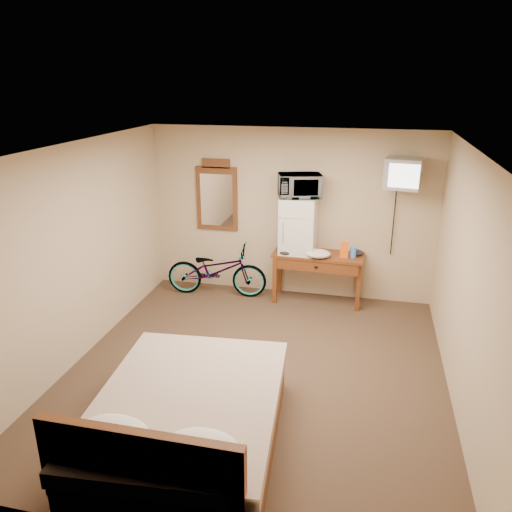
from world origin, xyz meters
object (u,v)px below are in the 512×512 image
(desk, at_px, (318,263))
(bicycle, at_px, (217,270))
(microwave, at_px, (300,186))
(wall_mirror, at_px, (217,196))
(blue_cup, at_px, (353,252))
(bed, at_px, (186,422))
(mini_fridge, at_px, (298,225))
(crt_television, at_px, (403,173))

(desk, xyz_separation_m, bicycle, (-1.52, -0.06, -0.23))
(desk, bearing_deg, microwave, 169.94)
(wall_mirror, xyz_separation_m, bicycle, (0.07, -0.34, -1.07))
(bicycle, bearing_deg, blue_cup, -92.84)
(wall_mirror, distance_m, bed, 3.91)
(mini_fridge, distance_m, microwave, 0.57)
(bicycle, bearing_deg, desk, -92.11)
(microwave, distance_m, crt_television, 1.39)
(bed, bearing_deg, mini_fridge, 82.08)
(desk, distance_m, blue_cup, 0.53)
(desk, distance_m, crt_television, 1.71)
(crt_television, bearing_deg, mini_fridge, 178.60)
(microwave, xyz_separation_m, bicycle, (-1.21, -0.12, -1.33))
(microwave, xyz_separation_m, wall_mirror, (-1.28, 0.22, -0.26))
(microwave, distance_m, blue_cup, 1.21)
(mini_fridge, xyz_separation_m, bicycle, (-1.21, -0.12, -0.76))
(mini_fridge, bearing_deg, desk, -10.03)
(microwave, distance_m, bicycle, 1.80)
(microwave, distance_m, bed, 3.75)
(mini_fridge, bearing_deg, bed, -97.92)
(desk, bearing_deg, wall_mirror, 170.30)
(microwave, bearing_deg, bicycle, 169.72)
(mini_fridge, relative_size, bed, 0.37)
(crt_television, relative_size, wall_mirror, 0.56)
(crt_television, xyz_separation_m, bicycle, (-2.58, -0.09, -1.56))
(crt_television, bearing_deg, wall_mirror, 174.60)
(mini_fridge, relative_size, microwave, 1.39)
(microwave, distance_m, wall_mirror, 1.33)
(crt_television, relative_size, bicycle, 0.40)
(wall_mirror, bearing_deg, desk, -9.70)
(crt_television, height_order, wall_mirror, crt_television)
(crt_television, bearing_deg, bicycle, -178.11)
(blue_cup, height_order, bed, blue_cup)
(crt_television, distance_m, bicycle, 3.02)
(desk, xyz_separation_m, wall_mirror, (-1.59, 0.27, 0.84))
(wall_mirror, relative_size, bicycle, 0.71)
(crt_television, bearing_deg, blue_cup, -177.49)
(microwave, height_order, blue_cup, microwave)
(mini_fridge, height_order, wall_mirror, wall_mirror)
(desk, bearing_deg, bicycle, -177.56)
(bed, bearing_deg, crt_television, 61.42)
(bicycle, xyz_separation_m, bed, (0.73, -3.31, -0.11))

